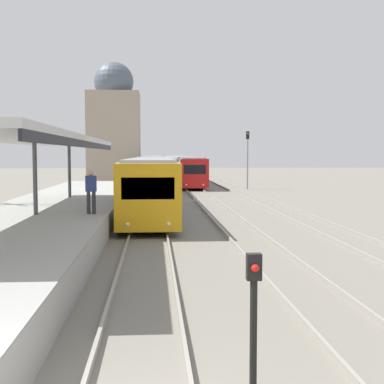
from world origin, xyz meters
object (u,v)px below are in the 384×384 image
object	(u,v)px
person_on_platform	(91,189)
signal_post_near	(254,305)
signal_mast_far	(248,153)
train_far	(178,165)
train_near	(152,170)

from	to	relation	value
person_on_platform	signal_post_near	size ratio (longest dim) A/B	0.90
person_on_platform	signal_mast_far	bearing A→B (deg)	68.82
train_far	signal_post_near	distance (m)	70.16
signal_post_near	signal_mast_far	bearing A→B (deg)	80.16
train_far	signal_mast_far	xyz separation A→B (m)	(5.03, -28.74, 1.68)
person_on_platform	signal_post_near	xyz separation A→B (m)	(3.71, -13.28, -0.73)
person_on_platform	train_far	size ratio (longest dim) A/B	0.03
train_near	signal_post_near	bearing A→B (deg)	-88.06
train_near	signal_post_near	world-z (taller)	train_near
train_far	signal_post_near	world-z (taller)	train_far
signal_post_near	person_on_platform	bearing A→B (deg)	105.61
train_far	person_on_platform	bearing A→B (deg)	-95.88
signal_mast_far	train_near	bearing A→B (deg)	150.46
person_on_platform	train_near	xyz separation A→B (m)	(2.14, 33.06, -0.23)
train_far	signal_post_near	size ratio (longest dim) A/B	33.80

